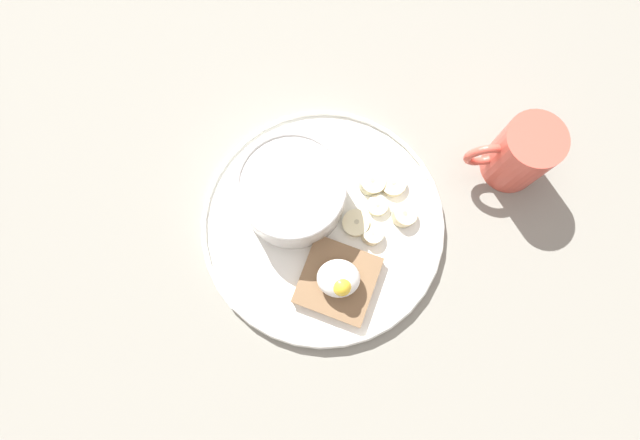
# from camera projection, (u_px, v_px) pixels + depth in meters

# --- Properties ---
(ground_plane) EXTENTS (1.20, 1.20, 0.02)m
(ground_plane) POSITION_uv_depth(u_px,v_px,m) (320.00, 227.00, 0.65)
(ground_plane) COLOR gray
(ground_plane) RESTS_ON ground
(plate) EXTENTS (0.31, 0.31, 0.02)m
(plate) POSITION_uv_depth(u_px,v_px,m) (320.00, 224.00, 0.63)
(plate) COLOR white
(plate) RESTS_ON ground_plane
(oatmeal_bowl) EXTENTS (0.13, 0.13, 0.07)m
(oatmeal_bowl) POSITION_uv_depth(u_px,v_px,m) (289.00, 192.00, 0.60)
(oatmeal_bowl) COLOR white
(oatmeal_bowl) RESTS_ON plate
(toast_slice) EXTENTS (0.11, 0.11, 0.01)m
(toast_slice) POSITION_uv_depth(u_px,v_px,m) (335.00, 280.00, 0.60)
(toast_slice) COLOR #836345
(toast_slice) RESTS_ON plate
(poached_egg) EXTENTS (0.05, 0.05, 0.04)m
(poached_egg) POSITION_uv_depth(u_px,v_px,m) (336.00, 279.00, 0.58)
(poached_egg) COLOR white
(poached_egg) RESTS_ON toast_slice
(banana_slice_front) EXTENTS (0.04, 0.04, 0.01)m
(banana_slice_front) POSITION_uv_depth(u_px,v_px,m) (375.00, 205.00, 0.63)
(banana_slice_front) COLOR beige
(banana_slice_front) RESTS_ON plate
(banana_slice_left) EXTENTS (0.05, 0.05, 0.01)m
(banana_slice_left) POSITION_uv_depth(u_px,v_px,m) (390.00, 183.00, 0.64)
(banana_slice_left) COLOR beige
(banana_slice_left) RESTS_ON plate
(banana_slice_back) EXTENTS (0.04, 0.03, 0.02)m
(banana_slice_back) POSITION_uv_depth(u_px,v_px,m) (369.00, 182.00, 0.63)
(banana_slice_back) COLOR #F0E9B7
(banana_slice_back) RESTS_ON plate
(banana_slice_right) EXTENTS (0.04, 0.04, 0.02)m
(banana_slice_right) POSITION_uv_depth(u_px,v_px,m) (401.00, 215.00, 0.62)
(banana_slice_right) COLOR beige
(banana_slice_right) RESTS_ON plate
(banana_slice_inner) EXTENTS (0.04, 0.04, 0.02)m
(banana_slice_inner) POSITION_uv_depth(u_px,v_px,m) (369.00, 234.00, 0.62)
(banana_slice_inner) COLOR beige
(banana_slice_inner) RESTS_ON plate
(banana_slice_outer) EXTENTS (0.05, 0.05, 0.02)m
(banana_slice_outer) POSITION_uv_depth(u_px,v_px,m) (353.00, 224.00, 0.62)
(banana_slice_outer) COLOR #F3EBB9
(banana_slice_outer) RESTS_ON plate
(coffee_mug) EXTENTS (0.11, 0.07, 0.10)m
(coffee_mug) POSITION_uv_depth(u_px,v_px,m) (517.00, 153.00, 0.61)
(coffee_mug) COLOR #DD5444
(coffee_mug) RESTS_ON ground_plane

